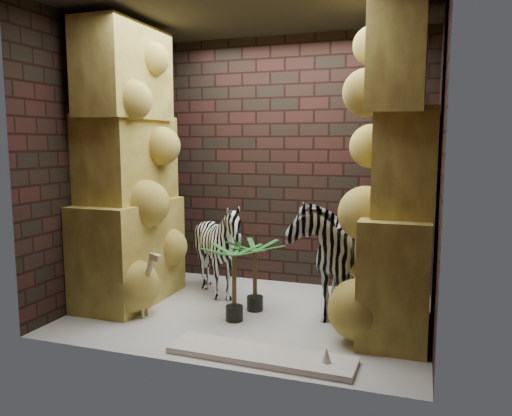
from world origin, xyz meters
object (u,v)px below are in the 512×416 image
(giraffe_toy, at_px, (137,281))
(palm_front, at_px, (255,276))
(zebra_right, at_px, (326,243))
(zebra_left, at_px, (219,254))
(palm_back, at_px, (234,283))
(surfboard, at_px, (261,355))

(giraffe_toy, height_order, palm_front, palm_front)
(zebra_right, bearing_deg, giraffe_toy, -163.37)
(giraffe_toy, bearing_deg, zebra_left, 68.90)
(giraffe_toy, bearing_deg, zebra_right, 34.04)
(zebra_right, xyz_separation_m, zebra_left, (-1.23, 0.10, -0.22))
(zebra_right, relative_size, palm_back, 1.89)
(zebra_left, bearing_deg, surfboard, -55.78)
(zebra_left, bearing_deg, palm_back, -56.46)
(giraffe_toy, bearing_deg, surfboard, -8.79)
(zebra_left, height_order, palm_front, zebra_left)
(zebra_left, distance_m, palm_back, 0.79)
(palm_front, relative_size, palm_back, 0.97)
(palm_back, bearing_deg, palm_front, 75.26)
(giraffe_toy, relative_size, surfboard, 0.47)
(zebra_right, xyz_separation_m, palm_back, (-0.79, -0.55, -0.34))
(zebra_left, relative_size, giraffe_toy, 1.51)
(palm_back, distance_m, surfboard, 0.96)
(zebra_right, height_order, palm_front, zebra_right)
(zebra_left, bearing_deg, giraffe_toy, -122.91)
(palm_front, xyz_separation_m, palm_back, (-0.09, -0.35, 0.01))
(zebra_right, distance_m, surfboard, 1.48)
(zebra_right, height_order, surfboard, zebra_right)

